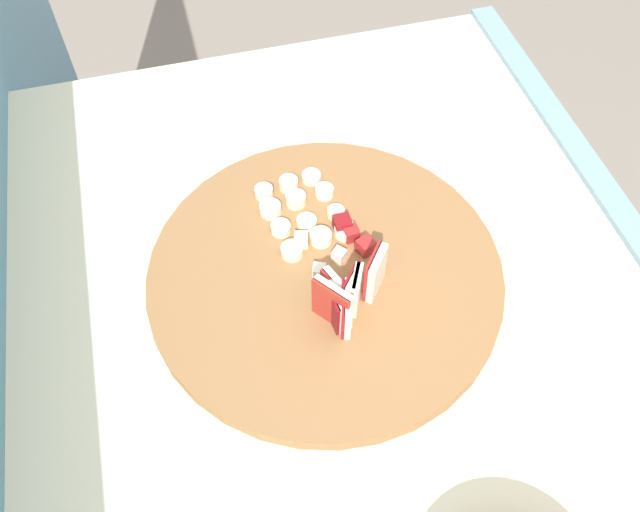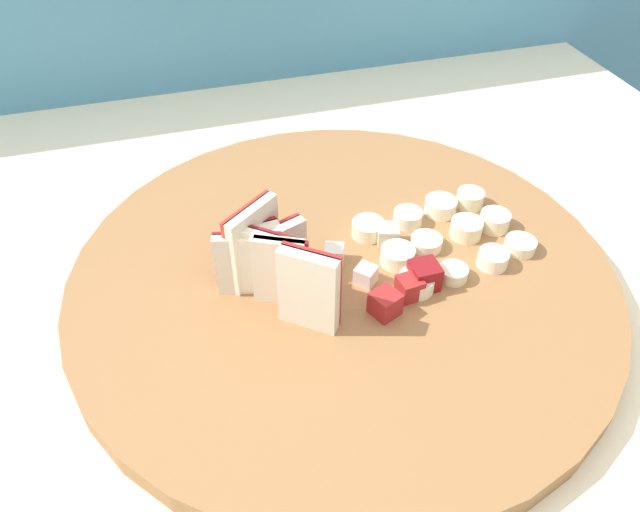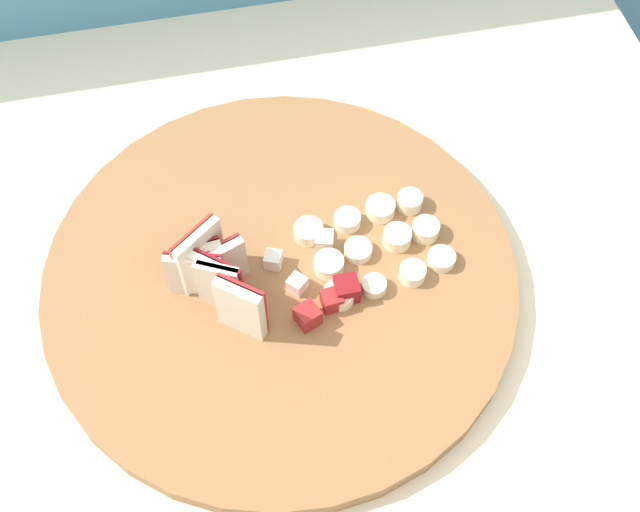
% 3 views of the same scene
% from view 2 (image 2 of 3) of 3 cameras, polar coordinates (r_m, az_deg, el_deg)
% --- Properties ---
extents(tile_backsplash, '(2.40, 0.04, 1.26)m').
position_cam_2_polar(tile_backsplash, '(0.99, -10.65, 1.15)').
color(tile_backsplash, '#4C8EB2').
rests_on(tile_backsplash, ground).
extents(cutting_board, '(0.45, 0.45, 0.02)m').
position_cam_2_polar(cutting_board, '(0.51, 2.08, -1.93)').
color(cutting_board, olive).
rests_on(cutting_board, tiled_countertop).
extents(apple_wedge_fan, '(0.08, 0.10, 0.07)m').
position_cam_2_polar(apple_wedge_fan, '(0.46, -4.61, -0.65)').
color(apple_wedge_fan, maroon).
rests_on(apple_wedge_fan, cutting_board).
extents(apple_dice_pile, '(0.08, 0.10, 0.02)m').
position_cam_2_polar(apple_dice_pile, '(0.48, 6.86, -1.73)').
color(apple_dice_pile, '#A32323').
rests_on(apple_dice_pile, cutting_board).
extents(banana_slice_rows, '(0.14, 0.11, 0.02)m').
position_cam_2_polar(banana_slice_rows, '(0.53, 11.52, 1.89)').
color(banana_slice_rows, white).
rests_on(banana_slice_rows, cutting_board).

